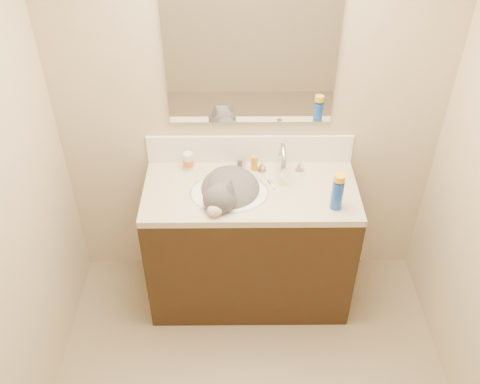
{
  "coord_description": "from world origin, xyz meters",
  "views": [
    {
      "loc": [
        -0.08,
        -1.35,
        2.72
      ],
      "look_at": [
        -0.06,
        0.92,
        0.88
      ],
      "focal_mm": 40.0,
      "sensor_mm": 36.0,
      "label": 1
    }
  ],
  "objects_px": {
    "vanity_cabinet": "(250,247)",
    "faucet": "(282,162)",
    "basin": "(229,202)",
    "amber_bottle": "(254,163)",
    "pill_bottle": "(188,161)",
    "spray_can": "(337,195)",
    "silver_jar": "(241,162)",
    "cat": "(229,194)"
  },
  "relations": [
    {
      "from": "amber_bottle",
      "to": "pill_bottle",
      "type": "bearing_deg",
      "value": 178.05
    },
    {
      "from": "vanity_cabinet",
      "to": "amber_bottle",
      "type": "relative_size",
      "value": 12.79
    },
    {
      "from": "cat",
      "to": "silver_jar",
      "type": "height_order",
      "value": "cat"
    },
    {
      "from": "basin",
      "to": "amber_bottle",
      "type": "relative_size",
      "value": 4.8
    },
    {
      "from": "faucet",
      "to": "spray_can",
      "type": "relative_size",
      "value": 1.67
    },
    {
      "from": "vanity_cabinet",
      "to": "silver_jar",
      "type": "bearing_deg",
      "value": 104.1
    },
    {
      "from": "basin",
      "to": "cat",
      "type": "xyz_separation_m",
      "value": [
        -0.0,
        0.01,
        0.06
      ]
    },
    {
      "from": "pill_bottle",
      "to": "silver_jar",
      "type": "relative_size",
      "value": 1.68
    },
    {
      "from": "vanity_cabinet",
      "to": "amber_bottle",
      "type": "distance_m",
      "value": 0.53
    },
    {
      "from": "basin",
      "to": "cat",
      "type": "distance_m",
      "value": 0.06
    },
    {
      "from": "silver_jar",
      "to": "faucet",
      "type": "bearing_deg",
      "value": -18.53
    },
    {
      "from": "faucet",
      "to": "amber_bottle",
      "type": "distance_m",
      "value": 0.17
    },
    {
      "from": "vanity_cabinet",
      "to": "pill_bottle",
      "type": "xyz_separation_m",
      "value": [
        -0.36,
        0.2,
        0.5
      ]
    },
    {
      "from": "silver_jar",
      "to": "cat",
      "type": "bearing_deg",
      "value": -106.05
    },
    {
      "from": "basin",
      "to": "amber_bottle",
      "type": "height_order",
      "value": "amber_bottle"
    },
    {
      "from": "silver_jar",
      "to": "amber_bottle",
      "type": "relative_size",
      "value": 0.67
    },
    {
      "from": "pill_bottle",
      "to": "spray_can",
      "type": "bearing_deg",
      "value": -23.79
    },
    {
      "from": "basin",
      "to": "faucet",
      "type": "xyz_separation_m",
      "value": [
        0.3,
        0.17,
        0.16
      ]
    },
    {
      "from": "vanity_cabinet",
      "to": "basin",
      "type": "relative_size",
      "value": 2.67
    },
    {
      "from": "silver_jar",
      "to": "amber_bottle",
      "type": "xyz_separation_m",
      "value": [
        0.08,
        -0.03,
        0.02
      ]
    },
    {
      "from": "basin",
      "to": "cat",
      "type": "height_order",
      "value": "cat"
    },
    {
      "from": "pill_bottle",
      "to": "amber_bottle",
      "type": "relative_size",
      "value": 1.13
    },
    {
      "from": "cat",
      "to": "vanity_cabinet",
      "type": "bearing_deg",
      "value": 29.16
    },
    {
      "from": "faucet",
      "to": "silver_jar",
      "type": "height_order",
      "value": "faucet"
    },
    {
      "from": "faucet",
      "to": "amber_bottle",
      "type": "height_order",
      "value": "faucet"
    },
    {
      "from": "silver_jar",
      "to": "spray_can",
      "type": "bearing_deg",
      "value": -36.74
    },
    {
      "from": "vanity_cabinet",
      "to": "faucet",
      "type": "bearing_deg",
      "value": 37.29
    },
    {
      "from": "pill_bottle",
      "to": "basin",
      "type": "bearing_deg",
      "value": -43.42
    },
    {
      "from": "spray_can",
      "to": "faucet",
      "type": "bearing_deg",
      "value": 132.17
    },
    {
      "from": "vanity_cabinet",
      "to": "silver_jar",
      "type": "distance_m",
      "value": 0.53
    },
    {
      "from": "faucet",
      "to": "pill_bottle",
      "type": "bearing_deg",
      "value": 173.77
    },
    {
      "from": "vanity_cabinet",
      "to": "faucet",
      "type": "distance_m",
      "value": 0.58
    },
    {
      "from": "pill_bottle",
      "to": "amber_bottle",
      "type": "height_order",
      "value": "pill_bottle"
    },
    {
      "from": "basin",
      "to": "silver_jar",
      "type": "xyz_separation_m",
      "value": [
        0.07,
        0.25,
        0.1
      ]
    },
    {
      "from": "faucet",
      "to": "amber_bottle",
      "type": "relative_size",
      "value": 2.98
    },
    {
      "from": "vanity_cabinet",
      "to": "silver_jar",
      "type": "relative_size",
      "value": 19.15
    },
    {
      "from": "spray_can",
      "to": "cat",
      "type": "bearing_deg",
      "value": 166.51
    },
    {
      "from": "silver_jar",
      "to": "amber_bottle",
      "type": "bearing_deg",
      "value": -22.43
    },
    {
      "from": "vanity_cabinet",
      "to": "spray_can",
      "type": "xyz_separation_m",
      "value": [
        0.45,
        -0.16,
        0.53
      ]
    },
    {
      "from": "basin",
      "to": "spray_can",
      "type": "relative_size",
      "value": 2.68
    },
    {
      "from": "cat",
      "to": "amber_bottle",
      "type": "bearing_deg",
      "value": 72.81
    },
    {
      "from": "basin",
      "to": "amber_bottle",
      "type": "xyz_separation_m",
      "value": [
        0.15,
        0.21,
        0.12
      ]
    }
  ]
}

